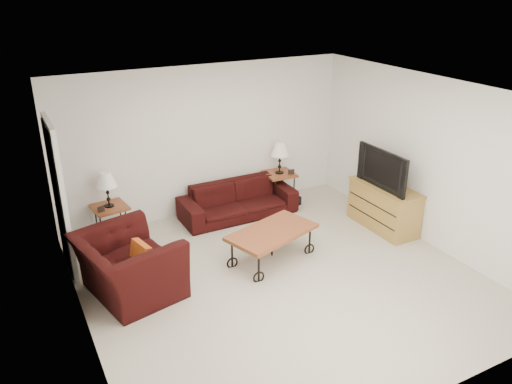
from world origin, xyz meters
TOP-DOWN VIEW (x-y plane):
  - ground at (0.00, 0.00)m, footprint 5.00×5.00m
  - wall_back at (0.00, 2.50)m, footprint 5.00×0.02m
  - wall_front at (0.00, -2.50)m, footprint 5.00×0.02m
  - wall_left at (-2.50, 0.00)m, footprint 0.02×5.00m
  - wall_right at (2.50, 0.00)m, footprint 0.02×5.00m
  - ceiling at (0.00, 0.00)m, footprint 5.00×5.00m
  - doorway at (-2.47, 1.65)m, footprint 0.08×0.94m
  - sofa at (0.35, 2.02)m, footprint 1.96×0.76m
  - side_table_left at (-1.73, 2.20)m, footprint 0.56×0.56m
  - side_table_right at (1.26, 2.20)m, footprint 0.54×0.54m
  - lamp_left at (-1.73, 2.20)m, footprint 0.34×0.34m
  - lamp_right at (1.26, 2.20)m, footprint 0.33×0.33m
  - photo_frame_left at (-1.88, 2.05)m, footprint 0.11×0.05m
  - photo_frame_right at (1.41, 2.05)m, footprint 0.11×0.04m
  - coffee_table at (0.13, 0.47)m, footprint 1.41×1.03m
  - armchair at (-1.88, 0.59)m, footprint 1.33×1.45m
  - throw_pillow at (-1.72, 0.54)m, footprint 0.17×0.38m
  - tv_stand at (2.23, 0.54)m, footprint 0.50×1.19m
  - television at (2.21, 0.54)m, footprint 0.14×1.07m
  - backpack at (1.28, 1.82)m, footprint 0.41×0.34m

SIDE VIEW (x-z plane):
  - ground at x=0.00m, z-range 0.00..0.00m
  - backpack at x=1.28m, z-range 0.00..0.47m
  - coffee_table at x=0.13m, z-range 0.00..0.47m
  - side_table_left at x=-1.73m, z-range 0.00..0.54m
  - side_table_right at x=1.26m, z-range 0.00..0.55m
  - sofa at x=0.35m, z-range 0.00..0.57m
  - tv_stand at x=2.23m, z-range 0.00..0.72m
  - armchair at x=-1.88m, z-range 0.00..0.81m
  - throw_pillow at x=-1.72m, z-range 0.34..0.70m
  - photo_frame_left at x=-1.88m, z-range 0.54..0.63m
  - photo_frame_right at x=1.41m, z-range 0.55..0.65m
  - lamp_left at x=-1.73m, z-range 0.54..1.09m
  - lamp_right at x=1.26m, z-range 0.55..1.11m
  - doorway at x=-2.47m, z-range 0.00..2.04m
  - television at x=2.21m, z-range 0.72..1.33m
  - wall_back at x=0.00m, z-range 0.00..2.50m
  - wall_front at x=0.00m, z-range 0.00..2.50m
  - wall_left at x=-2.50m, z-range 0.00..2.50m
  - wall_right at x=2.50m, z-range 0.00..2.50m
  - ceiling at x=0.00m, z-range 2.50..2.50m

